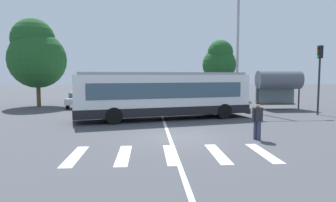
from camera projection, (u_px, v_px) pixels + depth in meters
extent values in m
plane|color=#424449|center=(178.00, 137.00, 14.08)|extent=(160.00, 160.00, 0.00)
cylinder|color=black|center=(208.00, 108.00, 22.10)|extent=(1.04, 0.54, 1.00)
cylinder|color=black|center=(224.00, 111.00, 19.88)|extent=(1.04, 0.54, 1.00)
cylinder|color=black|center=(109.00, 111.00, 19.88)|extent=(1.04, 0.54, 1.00)
cylinder|color=black|center=(114.00, 116.00, 17.65)|extent=(1.04, 0.54, 1.00)
cube|color=white|center=(163.00, 94.00, 19.71)|extent=(11.57, 5.23, 2.55)
cube|color=black|center=(163.00, 110.00, 19.80)|extent=(11.68, 5.28, 0.55)
cube|color=#3D5666|center=(163.00, 90.00, 19.69)|extent=(10.27, 4.95, 0.96)
cube|color=#3D5666|center=(239.00, 90.00, 21.44)|extent=(0.59, 2.19, 1.63)
cube|color=black|center=(239.00, 77.00, 21.36)|extent=(0.53, 1.89, 0.28)
cube|color=#99999E|center=(163.00, 74.00, 19.60)|extent=(11.08, 4.92, 0.16)
cube|color=#28282B|center=(240.00, 109.00, 21.59)|extent=(0.74, 2.50, 0.36)
cylinder|color=#333856|center=(255.00, 130.00, 13.52)|extent=(0.16, 0.16, 0.85)
cylinder|color=#333856|center=(259.00, 131.00, 13.34)|extent=(0.16, 0.16, 0.85)
cube|color=#232328|center=(258.00, 114.00, 13.37)|extent=(0.47, 0.41, 0.60)
cylinder|color=#232328|center=(254.00, 115.00, 13.25)|extent=(0.10, 0.10, 0.55)
cylinder|color=#232328|center=(261.00, 115.00, 13.49)|extent=(0.10, 0.10, 0.55)
sphere|color=tan|center=(258.00, 105.00, 13.33)|extent=(0.22, 0.22, 0.22)
sphere|color=black|center=(258.00, 104.00, 13.33)|extent=(0.19, 0.19, 0.19)
cylinder|color=black|center=(75.00, 102.00, 28.48)|extent=(0.21, 0.64, 0.64)
cylinder|color=black|center=(93.00, 102.00, 28.61)|extent=(0.21, 0.64, 0.64)
cylinder|color=black|center=(68.00, 105.00, 25.71)|extent=(0.21, 0.64, 0.64)
cylinder|color=black|center=(88.00, 105.00, 25.84)|extent=(0.21, 0.64, 0.64)
cube|color=#B7BABF|center=(81.00, 100.00, 27.13)|extent=(1.87, 4.52, 0.52)
cube|color=#3D5666|center=(81.00, 95.00, 27.00)|extent=(1.62, 2.18, 0.44)
cube|color=#B7BABF|center=(81.00, 93.00, 26.99)|extent=(1.55, 2.00, 0.09)
cylinder|color=black|center=(106.00, 102.00, 28.89)|extent=(0.22, 0.65, 0.64)
cylinder|color=black|center=(124.00, 102.00, 28.95)|extent=(0.22, 0.65, 0.64)
cylinder|color=black|center=(101.00, 105.00, 26.11)|extent=(0.22, 0.65, 0.64)
cylinder|color=black|center=(120.00, 105.00, 26.17)|extent=(0.22, 0.65, 0.64)
cube|color=white|center=(113.00, 100.00, 27.50)|extent=(1.95, 4.55, 0.52)
cube|color=#3D5666|center=(112.00, 95.00, 27.37)|extent=(1.66, 2.20, 0.44)
cube|color=white|center=(112.00, 92.00, 27.36)|extent=(1.58, 2.02, 0.09)
cylinder|color=black|center=(133.00, 102.00, 28.91)|extent=(0.22, 0.65, 0.64)
cylinder|color=black|center=(150.00, 102.00, 28.96)|extent=(0.22, 0.65, 0.64)
cylinder|color=black|center=(130.00, 105.00, 26.13)|extent=(0.22, 0.65, 0.64)
cylinder|color=black|center=(149.00, 105.00, 26.18)|extent=(0.22, 0.65, 0.64)
cube|color=black|center=(141.00, 100.00, 27.52)|extent=(1.99, 4.56, 0.52)
cube|color=#3D5666|center=(140.00, 95.00, 27.39)|extent=(1.68, 2.22, 0.44)
cube|color=black|center=(140.00, 92.00, 27.37)|extent=(1.60, 2.04, 0.09)
cylinder|color=black|center=(161.00, 102.00, 29.12)|extent=(0.22, 0.65, 0.64)
cylinder|color=black|center=(178.00, 102.00, 29.28)|extent=(0.22, 0.65, 0.64)
cylinder|color=black|center=(164.00, 104.00, 26.35)|extent=(0.22, 0.65, 0.64)
cylinder|color=black|center=(183.00, 104.00, 26.51)|extent=(0.22, 0.65, 0.64)
cube|color=#AD1E1E|center=(171.00, 99.00, 27.79)|extent=(1.96, 4.55, 0.52)
cube|color=#3D5666|center=(172.00, 94.00, 27.66)|extent=(1.67, 2.21, 0.44)
cube|color=#AD1E1E|center=(172.00, 92.00, 27.64)|extent=(1.59, 2.03, 0.09)
cylinder|color=black|center=(188.00, 101.00, 29.36)|extent=(0.21, 0.64, 0.64)
cylinder|color=black|center=(205.00, 101.00, 29.44)|extent=(0.21, 0.64, 0.64)
cylinder|color=black|center=(192.00, 104.00, 26.58)|extent=(0.21, 0.64, 0.64)
cylinder|color=black|center=(211.00, 104.00, 26.66)|extent=(0.21, 0.64, 0.64)
cube|color=#38383D|center=(199.00, 99.00, 27.98)|extent=(1.91, 4.54, 0.52)
cube|color=#3D5666|center=(199.00, 94.00, 27.85)|extent=(1.64, 2.19, 0.44)
cube|color=#38383D|center=(199.00, 92.00, 27.84)|extent=(1.57, 2.01, 0.09)
cylinder|color=black|center=(217.00, 102.00, 29.29)|extent=(0.21, 0.64, 0.64)
cylinder|color=black|center=(233.00, 101.00, 29.42)|extent=(0.21, 0.64, 0.64)
cylinder|color=black|center=(224.00, 104.00, 26.52)|extent=(0.21, 0.64, 0.64)
cylinder|color=black|center=(243.00, 104.00, 26.65)|extent=(0.21, 0.64, 0.64)
cube|color=#234293|center=(229.00, 99.00, 27.94)|extent=(1.88, 4.53, 0.52)
cube|color=#3D5666|center=(230.00, 94.00, 27.81)|extent=(1.63, 2.18, 0.44)
cube|color=#234293|center=(230.00, 92.00, 27.80)|extent=(1.56, 2.00, 0.09)
cylinder|color=#28282B|center=(319.00, 87.00, 21.80)|extent=(0.14, 0.14, 4.08)
cube|color=black|center=(320.00, 52.00, 21.58)|extent=(0.28, 0.32, 0.90)
cylinder|color=#410907|center=(318.00, 48.00, 21.55)|extent=(0.04, 0.20, 0.20)
cylinder|color=#463707|center=(318.00, 52.00, 21.57)|extent=(0.04, 0.20, 0.20)
cylinder|color=green|center=(318.00, 57.00, 21.60)|extent=(0.04, 0.20, 0.20)
cylinder|color=#28282B|center=(258.00, 96.00, 25.25)|extent=(0.12, 0.12, 2.30)
cylinder|color=#28282B|center=(299.00, 96.00, 25.49)|extent=(0.12, 0.12, 2.30)
cube|color=slate|center=(275.00, 94.00, 26.06)|extent=(3.41, 0.04, 1.93)
cylinder|color=#515660|center=(279.00, 80.00, 25.26)|extent=(3.62, 1.54, 1.54)
cube|color=#4C3823|center=(278.00, 104.00, 25.43)|extent=(2.84, 0.36, 0.08)
cylinder|color=#939399|center=(238.00, 49.00, 24.83)|extent=(0.20, 0.20, 9.99)
cylinder|color=brown|center=(39.00, 93.00, 27.82)|extent=(0.36, 0.36, 2.47)
sphere|color=#1E5123|center=(37.00, 60.00, 27.55)|extent=(5.16, 5.16, 5.16)
sphere|color=#1E5123|center=(33.00, 40.00, 27.45)|extent=(3.87, 3.87, 3.87)
cylinder|color=brown|center=(219.00, 88.00, 35.61)|extent=(0.36, 0.36, 2.74)
sphere|color=#1E5123|center=(219.00, 65.00, 35.38)|extent=(3.92, 3.92, 3.92)
sphere|color=#1E5123|center=(220.00, 53.00, 34.99)|extent=(2.94, 2.94, 2.94)
cube|color=silver|center=(75.00, 156.00, 10.75)|extent=(0.45, 2.84, 0.01)
cube|color=silver|center=(124.00, 155.00, 10.86)|extent=(0.45, 2.84, 0.01)
cube|color=silver|center=(171.00, 154.00, 10.98)|extent=(0.45, 2.84, 0.01)
cube|color=silver|center=(218.00, 153.00, 11.09)|extent=(0.45, 2.84, 0.01)
cube|color=silver|center=(263.00, 153.00, 11.21)|extent=(0.45, 2.84, 0.01)
cube|color=silver|center=(167.00, 129.00, 16.04)|extent=(0.16, 24.00, 0.01)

